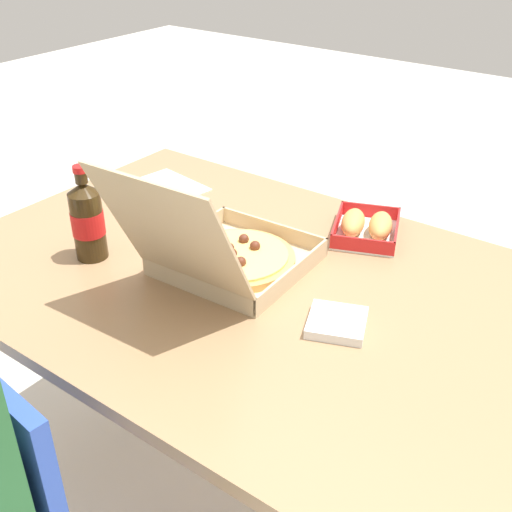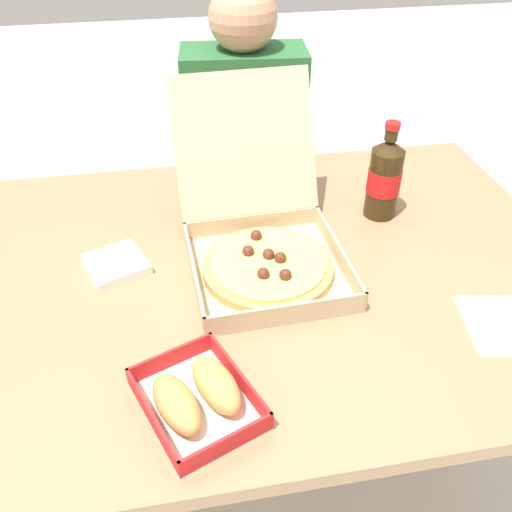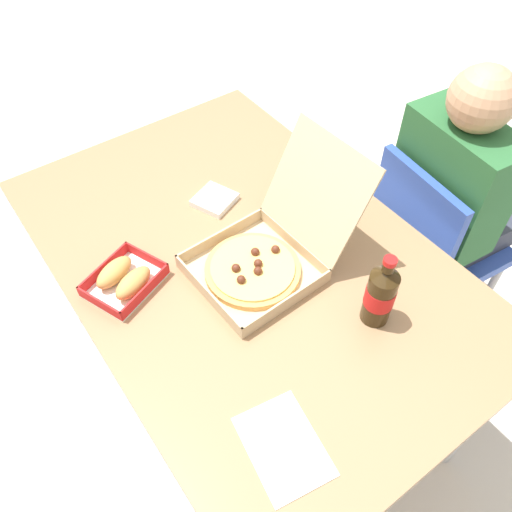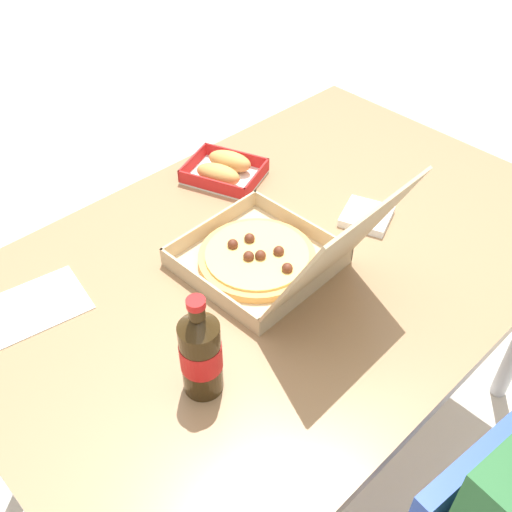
{
  "view_description": "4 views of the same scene",
  "coord_description": "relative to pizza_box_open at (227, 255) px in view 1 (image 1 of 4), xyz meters",
  "views": [
    {
      "loc": [
        -0.69,
        0.94,
        1.49
      ],
      "look_at": [
        0.0,
        -0.0,
        0.81
      ],
      "focal_mm": 44.38,
      "sensor_mm": 36.0,
      "label": 1
    },
    {
      "loc": [
        -0.1,
        -0.84,
        1.44
      ],
      "look_at": [
        0.05,
        -0.0,
        0.78
      ],
      "focal_mm": 38.23,
      "sensor_mm": 36.0,
      "label": 2
    },
    {
      "loc": [
        0.8,
        -0.54,
        1.86
      ],
      "look_at": [
        0.04,
        0.01,
        0.78
      ],
      "focal_mm": 36.9,
      "sensor_mm": 36.0,
      "label": 3
    },
    {
      "loc": [
        0.73,
        0.67,
        1.65
      ],
      "look_at": [
        0.07,
        -0.03,
        0.77
      ],
      "focal_mm": 41.89,
      "sensor_mm": 36.0,
      "label": 4
    }
  ],
  "objects": [
    {
      "name": "bread_side_box",
      "position": [
        -0.17,
        -0.34,
        -0.02
      ],
      "size": [
        0.21,
        0.23,
        0.06
      ],
      "color": "white",
      "rests_on": "dining_table"
    },
    {
      "name": "dining_table",
      "position": [
        -0.06,
        -0.02,
        -0.12
      ],
      "size": [
        1.41,
        0.92,
        0.75
      ],
      "color": "#997551",
      "rests_on": "ground_plane"
    },
    {
      "name": "cola_bottle",
      "position": [
        0.3,
        0.13,
        0.05
      ],
      "size": [
        0.07,
        0.07,
        0.22
      ],
      "color": "#33230F",
      "rests_on": "dining_table"
    },
    {
      "name": "napkin_pile",
      "position": [
        -0.29,
        0.03,
        -0.04
      ],
      "size": [
        0.14,
        0.14,
        0.02
      ],
      "primitive_type": "cube",
      "rotation": [
        0.0,
        0.0,
        0.38
      ],
      "color": "white",
      "rests_on": "dining_table"
    },
    {
      "name": "ground_plane",
      "position": [
        -0.06,
        -0.02,
        -0.8
      ],
      "size": [
        10.0,
        10.0,
        0.0
      ],
      "primitive_type": "plane",
      "color": "beige"
    },
    {
      "name": "paper_menu",
      "position": [
        0.42,
        -0.26,
        -0.04
      ],
      "size": [
        0.23,
        0.18,
        0.0
      ],
      "primitive_type": "cube",
      "rotation": [
        0.0,
        0.0,
        -0.16
      ],
      "color": "white",
      "rests_on": "dining_table"
    },
    {
      "name": "pizza_box_open",
      "position": [
        0.0,
        0.0,
        0.0
      ],
      "size": [
        0.32,
        0.44,
        0.31
      ],
      "color": "tan",
      "rests_on": "dining_table"
    }
  ]
}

